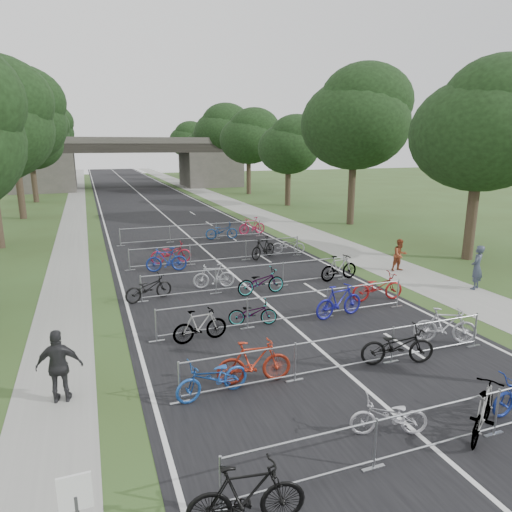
{
  "coord_description": "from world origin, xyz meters",
  "views": [
    {
      "loc": [
        -6.32,
        -2.74,
        6.13
      ],
      "look_at": [
        0.8,
        16.45,
        1.1
      ],
      "focal_mm": 32.0,
      "sensor_mm": 36.0,
      "label": 1
    }
  ],
  "objects": [
    {
      "name": "bike_8",
      "position": [
        -3.77,
        7.2,
        0.51
      ],
      "size": [
        2.02,
        1.01,
        1.02
      ],
      "primitive_type": "imported",
      "rotation": [
        0.0,
        0.0,
        4.9
      ],
      "color": "#1C4A9B",
      "rests_on": "ground"
    },
    {
      "name": "bike_21",
      "position": [
        -2.42,
        20.68,
        0.56
      ],
      "size": [
        2.13,
        0.77,
        1.12
      ],
      "primitive_type": "imported",
      "rotation": [
        0.0,
        0.0,
        1.56
      ],
      "color": "maroon",
      "rests_on": "ground"
    },
    {
      "name": "tree_right_5",
      "position": [
        13.11,
        75.93,
        5.95
      ],
      "size": [
        6.16,
        6.16,
        9.39
      ],
      "color": "#33261C",
      "rests_on": "ground"
    },
    {
      "name": "bike_12",
      "position": [
        -3.29,
        10.53,
        0.54
      ],
      "size": [
        1.82,
        0.67,
        1.07
      ],
      "primitive_type": "imported",
      "rotation": [
        0.0,
        0.0,
        1.66
      ],
      "color": "#9DA0A5",
      "rests_on": "ground"
    },
    {
      "name": "bike_4",
      "position": [
        -4.3,
        3.15,
        0.59
      ],
      "size": [
        2.04,
        0.86,
        1.19
      ],
      "primitive_type": "imported",
      "rotation": [
        0.0,
        0.0,
        1.41
      ],
      "color": "black",
      "rests_on": "ground"
    },
    {
      "name": "tree_left_2",
      "position": [
        -11.39,
        39.93,
        8.12
      ],
      "size": [
        8.4,
        8.4,
        12.81
      ],
      "color": "#33261C",
      "rests_on": "ground"
    },
    {
      "name": "tree_right_3",
      "position": [
        13.11,
        51.93,
        6.92
      ],
      "size": [
        7.17,
        7.17,
        10.93
      ],
      "color": "#33261C",
      "rests_on": "ground"
    },
    {
      "name": "bike_18",
      "position": [
        0.2,
        14.26,
        0.54
      ],
      "size": [
        2.1,
        0.8,
        1.09
      ],
      "primitive_type": "imported",
      "rotation": [
        0.0,
        0.0,
        1.61
      ],
      "color": "#9DA0A5",
      "rests_on": "ground"
    },
    {
      "name": "tree_right_0",
      "position": [
        13.11,
        15.93,
        6.92
      ],
      "size": [
        7.17,
        7.17,
        10.93
      ],
      "color": "#33261C",
      "rests_on": "ground"
    },
    {
      "name": "bike_9",
      "position": [
        -2.58,
        7.48,
        0.6
      ],
      "size": [
        2.04,
        0.82,
        1.19
      ],
      "primitive_type": "imported",
      "rotation": [
        0.0,
        0.0,
        1.44
      ],
      "color": "#9C2916",
      "rests_on": "ground"
    },
    {
      "name": "sidewalk_right",
      "position": [
        8.0,
        50.0,
        0.01
      ],
      "size": [
        3.0,
        140.0,
        0.01
      ],
      "primitive_type": "cube",
      "color": "gray",
      "rests_on": "ground"
    },
    {
      "name": "bike_17",
      "position": [
        -1.42,
        15.75,
        0.54
      ],
      "size": [
        1.86,
        0.79,
        1.09
      ],
      "primitive_type": "imported",
      "rotation": [
        0.0,
        0.0,
        4.55
      ],
      "color": "#A6A7AE",
      "rests_on": "ground"
    },
    {
      "name": "tree_right_4",
      "position": [
        13.11,
        63.93,
        7.9
      ],
      "size": [
        8.18,
        8.18,
        12.47
      ],
      "color": "#33261C",
      "rests_on": "ground"
    },
    {
      "name": "pedestrian_c",
      "position": [
        -7.28,
        8.3,
        0.92
      ],
      "size": [
        1.14,
        0.61,
        1.85
      ],
      "primitive_type": "imported",
      "rotation": [
        0.0,
        0.0,
        2.99
      ],
      "color": "#252528",
      "rests_on": "ground"
    },
    {
      "name": "barrier_row_3",
      "position": [
        0.0,
        11.0,
        0.55
      ],
      "size": [
        9.7,
        0.08,
        1.1
      ],
      "color": "#9DA0A5",
      "rests_on": "ground"
    },
    {
      "name": "tree_left_5",
      "position": [
        -11.39,
        75.93,
        8.12
      ],
      "size": [
        8.4,
        8.4,
        12.81
      ],
      "color": "#33261C",
      "rests_on": "ground"
    },
    {
      "name": "road",
      "position": [
        0.0,
        50.0,
        0.01
      ],
      "size": [
        11.0,
        140.0,
        0.01
      ],
      "primitive_type": "cube",
      "color": "black",
      "rests_on": "ground"
    },
    {
      "name": "pedestrian_b",
      "position": [
        7.94,
        15.27,
        0.8
      ],
      "size": [
        0.81,
        0.65,
        1.6
      ],
      "primitive_type": "imported",
      "rotation": [
        0.0,
        0.0,
        0.05
      ],
      "color": "brown",
      "rests_on": "ground"
    },
    {
      "name": "tree_right_1",
      "position": [
        13.11,
        27.93,
        7.9
      ],
      "size": [
        8.18,
        8.18,
        12.47
      ],
      "color": "#33261C",
      "rests_on": "ground"
    },
    {
      "name": "barrier_row_2",
      "position": [
        0.0,
        7.2,
        0.55
      ],
      "size": [
        9.7,
        0.08,
        1.1
      ],
      "color": "#9DA0A5",
      "rests_on": "ground"
    },
    {
      "name": "lane_markings",
      "position": [
        0.0,
        50.0,
        0.0
      ],
      "size": [
        0.12,
        140.0,
        0.0
      ],
      "primitive_type": "cube",
      "color": "silver",
      "rests_on": "ground"
    },
    {
      "name": "bike_27",
      "position": [
        4.3,
        26.7,
        0.59
      ],
      "size": [
        2.02,
        0.74,
        1.19
      ],
      "primitive_type": "imported",
      "rotation": [
        0.0,
        0.0,
        4.81
      ],
      "color": "maroon",
      "rests_on": "ground"
    },
    {
      "name": "tree_left_6",
      "position": [
        -11.39,
        87.93,
        6.49
      ],
      "size": [
        6.72,
        6.72,
        10.25
      ],
      "color": "#33261C",
      "rests_on": "ground"
    },
    {
      "name": "bike_15",
      "position": [
        4.3,
        11.9,
        0.57
      ],
      "size": [
        2.24,
        1.0,
        1.14
      ],
      "primitive_type": "imported",
      "rotation": [
        0.0,
        0.0,
        1.46
      ],
      "color": "maroon",
      "rests_on": "ground"
    },
    {
      "name": "bike_19",
      "position": [
        4.3,
        14.89,
        0.59
      ],
      "size": [
        2.03,
        0.78,
        1.19
      ],
      "primitive_type": "imported",
      "rotation": [
        0.0,
        0.0,
        1.69
      ],
      "color": "#9DA0A5",
      "rests_on": "ground"
    },
    {
      "name": "overpass_bridge",
      "position": [
        0.0,
        65.0,
        3.53
      ],
      "size": [
        31.0,
        8.0,
        7.05
      ],
      "color": "#45433E",
      "rests_on": "ground"
    },
    {
      "name": "barrier_row_1",
      "position": [
        0.0,
        3.6,
        0.55
      ],
      "size": [
        9.7,
        0.08,
        1.1
      ],
      "color": "#9DA0A5",
      "rests_on": "ground"
    },
    {
      "name": "bike_16",
      "position": [
        -4.3,
        15.11,
        0.52
      ],
      "size": [
        2.11,
        1.27,
        1.05
      ],
      "primitive_type": "imported",
      "rotation": [
        0.0,
        0.0,
        1.88
      ],
      "color": "black",
      "rests_on": "ground"
    },
    {
      "name": "bike_5",
      "position": [
        -0.62,
        4.39,
        0.44
      ],
      "size": [
        1.78,
        1.1,
        0.88
      ],
      "primitive_type": "imported",
      "rotation": [
        0.0,
        0.0,
        4.38
      ],
      "color": "#BCBAC3",
      "rests_on": "ground"
    },
    {
      "name": "bike_13",
      "position": [
        -1.26,
        11.23,
        0.45
      ],
      "size": [
        1.79,
        1.02,
        0.89
      ],
      "primitive_type": "imported",
      "rotation": [
        0.0,
        0.0,
        1.3
      ],
      "color": "#9DA0A5",
      "rests_on": "ground"
    },
    {
      "name": "park_sign",
      "position": [
        -6.8,
        3.0,
        1.27
      ],
      "size": [
        0.45,
        0.06,
        1.83
      ],
      "color": "#4C4C51",
      "rests_on": "ground"
    },
    {
      "name": "tree_left_3",
      "position": [
        -11.39,
        51.93,
        6.49
      ],
      "size": [
        6.72,
        6.72,
        10.25
      ],
      "color": "#33261C",
      "rests_on": "ground"
    },
    {
      "name": "barrier_row_6",
      "position": [
        0.0,
        26.0,
        0.55
      ],
      "size": [
        9.7,
        0.08,
        1.1
      ],
      "color": "#9DA0A5",
      "rests_on": "ground"
    },
    {
      "name": "barrier_row_4",
      "position": [
        0.0,
        15.0,
        0.55
      ],
      "size": [
        9.7,
        0.08,
        1.1
      ],
      "color": "#9DA0A5",
      "rests_on": "ground"
    },
    {
      "name": "bike_14",
      "position": [
        1.92,
        10.83,
        0.61
      ],
      "size": [
        2.09,
        0.86,
        1.22
      ],
      "primitive_type": "imported",
      "rotation": [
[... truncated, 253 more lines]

